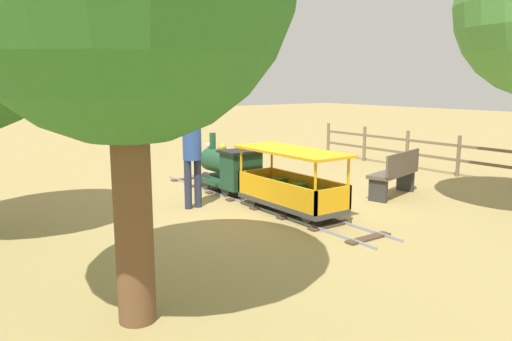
{
  "coord_description": "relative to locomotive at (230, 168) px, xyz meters",
  "views": [
    {
      "loc": [
        -4.82,
        -6.28,
        2.03
      ],
      "look_at": [
        0.0,
        0.39,
        0.55
      ],
      "focal_mm": 34.52,
      "sensor_mm": 36.0,
      "label": 1
    }
  ],
  "objects": [
    {
      "name": "ground_plane",
      "position": [
        0.0,
        -1.22,
        -0.48
      ],
      "size": [
        60.0,
        60.0,
        0.0
      ],
      "primitive_type": "plane",
      "color": "#A38C51"
    },
    {
      "name": "track",
      "position": [
        0.0,
        -0.86,
        -0.47
      ],
      "size": [
        0.74,
        5.7,
        0.04
      ],
      "color": "gray",
      "rests_on": "ground_plane"
    },
    {
      "name": "conductor_person",
      "position": [
        -1.07,
        -0.56,
        0.47
      ],
      "size": [
        0.3,
        0.3,
        1.62
      ],
      "color": "#282D47",
      "rests_on": "ground_plane"
    },
    {
      "name": "passenger_car",
      "position": [
        0.0,
        -1.76,
        -0.06
      ],
      "size": [
        0.8,
        2.0,
        0.97
      ],
      "color": "#3F3F3F",
      "rests_on": "ground_plane"
    },
    {
      "name": "locomotive",
      "position": [
        0.0,
        0.0,
        0.0
      ],
      "size": [
        0.7,
        1.45,
        1.04
      ],
      "color": "#1E472D",
      "rests_on": "ground_plane"
    },
    {
      "name": "park_bench",
      "position": [
        2.27,
        -1.96,
        -0.07
      ],
      "size": [
        1.36,
        0.71,
        0.82
      ],
      "color": "brown",
      "rests_on": "ground_plane"
    },
    {
      "name": "fence_section",
      "position": [
        4.92,
        -0.86,
        -0.0
      ],
      "size": [
        0.08,
        6.78,
        0.9
      ],
      "color": "#756047",
      "rests_on": "ground_plane"
    }
  ]
}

